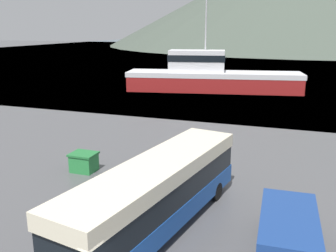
{
  "coord_description": "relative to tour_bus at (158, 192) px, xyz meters",
  "views": [
    {
      "loc": [
        4.18,
        -7.19,
        8.45
      ],
      "look_at": [
        -3.85,
        15.87,
        2.0
      ],
      "focal_mm": 40.0,
      "sensor_mm": 36.0,
      "label": 1
    }
  ],
  "objects": [
    {
      "name": "water_surface",
      "position": [
        1.01,
        138.98,
        -1.74
      ],
      "size": [
        240.0,
        240.0,
        0.0
      ],
      "primitive_type": "plane",
      "color": "#475B6B",
      "rests_on": "ground"
    },
    {
      "name": "storage_bin",
      "position": [
        -6.61,
        4.85,
        -1.15
      ],
      "size": [
        1.54,
        1.29,
        1.14
      ],
      "color": "#287F3D",
      "rests_on": "ground"
    },
    {
      "name": "delivery_van",
      "position": [
        5.29,
        -0.86,
        -0.51
      ],
      "size": [
        2.16,
        5.98,
        2.29
      ],
      "rotation": [
        0.0,
        0.0,
        0.04
      ],
      "color": "navy",
      "rests_on": "ground"
    },
    {
      "name": "tour_bus",
      "position": [
        0.0,
        0.0,
        0.0
      ],
      "size": [
        4.45,
        11.53,
        3.06
      ],
      "rotation": [
        0.0,
        0.0,
        -0.19
      ],
      "color": "#194799",
      "rests_on": "ground"
    },
    {
      "name": "fishing_boat",
      "position": [
        -6.14,
        36.4,
        0.32
      ],
      "size": [
        23.93,
        9.36,
        11.95
      ],
      "rotation": [
        0.0,
        0.0,
        4.9
      ],
      "color": "maroon",
      "rests_on": "water_surface"
    }
  ]
}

